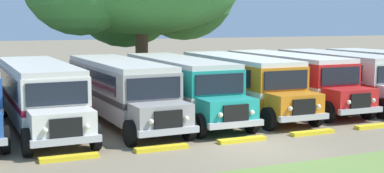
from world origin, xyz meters
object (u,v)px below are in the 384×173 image
object	(u,v)px
parked_bus_slot_4	(180,84)
parked_bus_slot_6	(289,77)
parked_bus_slot_2	(39,92)
parked_bus_slot_5	(240,80)
parked_bus_slot_7	(340,75)
parked_bus_slot_3	(120,87)

from	to	relation	value
parked_bus_slot_4	parked_bus_slot_6	xyz separation A→B (m)	(6.65, 0.51, 0.00)
parked_bus_slot_2	parked_bus_slot_5	size ratio (longest dim) A/B	1.00
parked_bus_slot_2	parked_bus_slot_7	bearing A→B (deg)	90.38
parked_bus_slot_2	parked_bus_slot_3	bearing A→B (deg)	89.50
parked_bus_slot_6	parked_bus_slot_5	bearing A→B (deg)	-83.09
parked_bus_slot_5	parked_bus_slot_3	bearing A→B (deg)	-86.09
parked_bus_slot_3	parked_bus_slot_7	xyz separation A→B (m)	(13.00, 0.38, 0.00)
parked_bus_slot_4	parked_bus_slot_5	xyz separation A→B (m)	(3.40, 0.13, 0.00)
parked_bus_slot_2	parked_bus_slot_3	distance (m)	3.64
parked_bus_slot_5	parked_bus_slot_7	xyz separation A→B (m)	(6.52, 0.06, 0.00)
parked_bus_slot_3	parked_bus_slot_6	size ratio (longest dim) A/B	1.00
parked_bus_slot_4	parked_bus_slot_5	world-z (taller)	same
parked_bus_slot_2	parked_bus_slot_3	size ratio (longest dim) A/B	1.00
parked_bus_slot_4	parked_bus_slot_6	distance (m)	6.67
parked_bus_slot_2	parked_bus_slot_6	world-z (taller)	same
parked_bus_slot_3	parked_bus_slot_5	distance (m)	6.49
parked_bus_slot_4	parked_bus_slot_7	bearing A→B (deg)	91.18
parked_bus_slot_2	parked_bus_slot_7	world-z (taller)	same
parked_bus_slot_4	parked_bus_slot_7	xyz separation A→B (m)	(9.92, 0.19, 0.00)
parked_bus_slot_6	parked_bus_slot_7	distance (m)	3.29
parked_bus_slot_4	parked_bus_slot_2	bearing A→B (deg)	-88.07
parked_bus_slot_2	parked_bus_slot_5	bearing A→B (deg)	90.92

